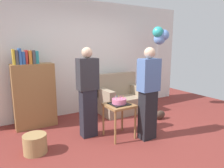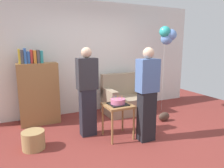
{
  "view_description": "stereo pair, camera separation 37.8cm",
  "coord_description": "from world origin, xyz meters",
  "px_view_note": "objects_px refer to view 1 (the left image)",
  "views": [
    {
      "loc": [
        -1.96,
        -2.61,
        1.68
      ],
      "look_at": [
        -0.05,
        0.57,
        0.95
      ],
      "focal_mm": 32.59,
      "sensor_mm": 36.0,
      "label": 1
    },
    {
      "loc": [
        -1.62,
        -2.79,
        1.68
      ],
      "look_at": [
        -0.05,
        0.57,
        0.95
      ],
      "focal_mm": 32.59,
      "sensor_mm": 36.0,
      "label": 2
    }
  ],
  "objects_px": {
    "wicker_basket": "(35,144)",
    "handbag": "(160,115)",
    "person_blowing_candles": "(88,92)",
    "person_holding_cake": "(148,94)",
    "couch": "(121,99)",
    "side_table": "(119,109)",
    "birthday_cake": "(119,102)",
    "bookshelf": "(34,94)",
    "balloon_bunch": "(160,36)"
  },
  "relations": [
    {
      "from": "couch",
      "to": "wicker_basket",
      "type": "height_order",
      "value": "couch"
    },
    {
      "from": "handbag",
      "to": "bookshelf",
      "type": "bearing_deg",
      "value": 157.41
    },
    {
      "from": "couch",
      "to": "side_table",
      "type": "bearing_deg",
      "value": -124.34
    },
    {
      "from": "bookshelf",
      "to": "side_table",
      "type": "bearing_deg",
      "value": -47.41
    },
    {
      "from": "couch",
      "to": "birthday_cake",
      "type": "height_order",
      "value": "couch"
    },
    {
      "from": "person_holding_cake",
      "to": "balloon_bunch",
      "type": "relative_size",
      "value": 0.77
    },
    {
      "from": "couch",
      "to": "person_holding_cake",
      "type": "xyz_separation_m",
      "value": [
        -0.4,
        -1.48,
        0.49
      ]
    },
    {
      "from": "wicker_basket",
      "to": "handbag",
      "type": "height_order",
      "value": "wicker_basket"
    },
    {
      "from": "couch",
      "to": "birthday_cake",
      "type": "relative_size",
      "value": 3.44
    },
    {
      "from": "side_table",
      "to": "person_holding_cake",
      "type": "bearing_deg",
      "value": -37.14
    },
    {
      "from": "side_table",
      "to": "bookshelf",
      "type": "bearing_deg",
      "value": 132.59
    },
    {
      "from": "wicker_basket",
      "to": "balloon_bunch",
      "type": "relative_size",
      "value": 0.17
    },
    {
      "from": "person_blowing_candles",
      "to": "side_table",
      "type": "bearing_deg",
      "value": -38.2
    },
    {
      "from": "handbag",
      "to": "balloon_bunch",
      "type": "xyz_separation_m",
      "value": [
        0.5,
        0.62,
        1.79
      ]
    },
    {
      "from": "side_table",
      "to": "handbag",
      "type": "bearing_deg",
      "value": 12.22
    },
    {
      "from": "bookshelf",
      "to": "person_holding_cake",
      "type": "height_order",
      "value": "person_holding_cake"
    },
    {
      "from": "birthday_cake",
      "to": "wicker_basket",
      "type": "bearing_deg",
      "value": 172.21
    },
    {
      "from": "person_blowing_candles",
      "to": "handbag",
      "type": "relative_size",
      "value": 5.82
    },
    {
      "from": "bookshelf",
      "to": "handbag",
      "type": "bearing_deg",
      "value": -22.59
    },
    {
      "from": "birthday_cake",
      "to": "person_blowing_candles",
      "type": "xyz_separation_m",
      "value": [
        -0.46,
        0.33,
        0.16
      ]
    },
    {
      "from": "handbag",
      "to": "balloon_bunch",
      "type": "relative_size",
      "value": 0.13
    },
    {
      "from": "birthday_cake",
      "to": "balloon_bunch",
      "type": "xyz_separation_m",
      "value": [
        1.79,
        0.89,
        1.22
      ]
    },
    {
      "from": "couch",
      "to": "person_holding_cake",
      "type": "relative_size",
      "value": 0.67
    },
    {
      "from": "person_blowing_candles",
      "to": "person_holding_cake",
      "type": "height_order",
      "value": "same"
    },
    {
      "from": "couch",
      "to": "side_table",
      "type": "distance_m",
      "value": 1.44
    },
    {
      "from": "person_holding_cake",
      "to": "balloon_bunch",
      "type": "height_order",
      "value": "balloon_bunch"
    },
    {
      "from": "birthday_cake",
      "to": "balloon_bunch",
      "type": "distance_m",
      "value": 2.34
    },
    {
      "from": "wicker_basket",
      "to": "handbag",
      "type": "xyz_separation_m",
      "value": [
        2.72,
        0.08,
        -0.05
      ]
    },
    {
      "from": "birthday_cake",
      "to": "person_holding_cake",
      "type": "height_order",
      "value": "person_holding_cake"
    },
    {
      "from": "bookshelf",
      "to": "birthday_cake",
      "type": "relative_size",
      "value": 5.0
    },
    {
      "from": "handbag",
      "to": "couch",
      "type": "bearing_deg",
      "value": 118.32
    },
    {
      "from": "side_table",
      "to": "person_blowing_candles",
      "type": "bearing_deg",
      "value": 144.3
    },
    {
      "from": "person_holding_cake",
      "to": "wicker_basket",
      "type": "distance_m",
      "value": 2.02
    },
    {
      "from": "couch",
      "to": "balloon_bunch",
      "type": "bearing_deg",
      "value": -16.1
    },
    {
      "from": "birthday_cake",
      "to": "wicker_basket",
      "type": "height_order",
      "value": "birthday_cake"
    },
    {
      "from": "side_table",
      "to": "handbag",
      "type": "relative_size",
      "value": 2.22
    },
    {
      "from": "couch",
      "to": "birthday_cake",
      "type": "xyz_separation_m",
      "value": [
        -0.8,
        -1.18,
        0.33
      ]
    },
    {
      "from": "person_holding_cake",
      "to": "bookshelf",
      "type": "bearing_deg",
      "value": -30.09
    },
    {
      "from": "person_blowing_candles",
      "to": "bookshelf",
      "type": "bearing_deg",
      "value": 124.82
    },
    {
      "from": "wicker_basket",
      "to": "handbag",
      "type": "bearing_deg",
      "value": 1.75
    },
    {
      "from": "birthday_cake",
      "to": "person_blowing_candles",
      "type": "relative_size",
      "value": 0.2
    },
    {
      "from": "wicker_basket",
      "to": "birthday_cake",
      "type": "bearing_deg",
      "value": -7.79
    },
    {
      "from": "balloon_bunch",
      "to": "wicker_basket",
      "type": "bearing_deg",
      "value": -167.76
    },
    {
      "from": "couch",
      "to": "person_blowing_candles",
      "type": "bearing_deg",
      "value": -146.08
    },
    {
      "from": "bookshelf",
      "to": "wicker_basket",
      "type": "bearing_deg",
      "value": -101.06
    },
    {
      "from": "side_table",
      "to": "wicker_basket",
      "type": "relative_size",
      "value": 1.73
    },
    {
      "from": "person_blowing_candles",
      "to": "handbag",
      "type": "xyz_separation_m",
      "value": [
        1.75,
        -0.05,
        -0.73
      ]
    },
    {
      "from": "side_table",
      "to": "wicker_basket",
      "type": "bearing_deg",
      "value": 172.21
    },
    {
      "from": "side_table",
      "to": "birthday_cake",
      "type": "distance_m",
      "value": 0.15
    },
    {
      "from": "side_table",
      "to": "birthday_cake",
      "type": "height_order",
      "value": "birthday_cake"
    }
  ]
}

